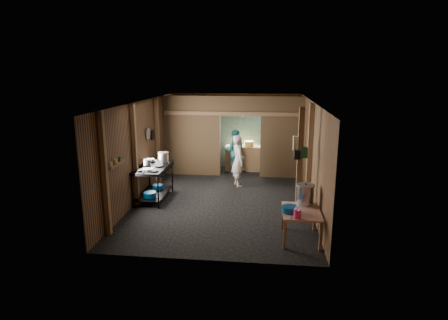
# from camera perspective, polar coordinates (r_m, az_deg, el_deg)

# --- Properties ---
(floor) EXTENTS (4.50, 7.00, 0.00)m
(floor) POSITION_cam_1_polar(r_m,az_deg,el_deg) (10.30, 0.13, -5.70)
(floor) COLOR black
(floor) RESTS_ON ground
(ceiling) EXTENTS (4.50, 7.00, 0.00)m
(ceiling) POSITION_cam_1_polar(r_m,az_deg,el_deg) (9.76, 0.14, 8.87)
(ceiling) COLOR #4B4745
(ceiling) RESTS_ON ground
(wall_back) EXTENTS (4.50, 0.00, 2.60)m
(wall_back) POSITION_cam_1_polar(r_m,az_deg,el_deg) (13.37, 1.81, 4.51)
(wall_back) COLOR brown
(wall_back) RESTS_ON ground
(wall_front) EXTENTS (4.50, 0.00, 2.60)m
(wall_front) POSITION_cam_1_polar(r_m,az_deg,el_deg) (6.60, -3.27, -4.96)
(wall_front) COLOR brown
(wall_front) RESTS_ON ground
(wall_left) EXTENTS (0.00, 7.00, 2.60)m
(wall_left) POSITION_cam_1_polar(r_m,az_deg,el_deg) (10.43, -12.25, 1.65)
(wall_left) COLOR brown
(wall_left) RESTS_ON ground
(wall_right) EXTENTS (0.00, 7.00, 2.60)m
(wall_right) POSITION_cam_1_polar(r_m,az_deg,el_deg) (9.96, 13.11, 1.04)
(wall_right) COLOR brown
(wall_right) RESTS_ON ground
(partition_left) EXTENTS (1.85, 0.10, 2.60)m
(partition_left) POSITION_cam_1_polar(r_m,az_deg,el_deg) (12.28, -4.88, 3.67)
(partition_left) COLOR #473319
(partition_left) RESTS_ON floor
(partition_right) EXTENTS (1.35, 0.10, 2.60)m
(partition_right) POSITION_cam_1_polar(r_m,az_deg,el_deg) (12.06, 8.78, 3.37)
(partition_right) COLOR #473319
(partition_right) RESTS_ON floor
(partition_header) EXTENTS (1.30, 0.10, 0.60)m
(partition_header) POSITION_cam_1_polar(r_m,az_deg,el_deg) (11.94, 2.53, 8.26)
(partition_header) COLOR #473319
(partition_header) RESTS_ON wall_back
(turquoise_panel) EXTENTS (4.40, 0.06, 2.50)m
(turquoise_panel) POSITION_cam_1_polar(r_m,az_deg,el_deg) (13.32, 1.78, 4.26)
(turquoise_panel) COLOR #84B8B9
(turquoise_panel) RESTS_ON wall_back
(back_counter) EXTENTS (1.20, 0.50, 0.85)m
(back_counter) POSITION_cam_1_polar(r_m,az_deg,el_deg) (12.98, 2.90, 0.29)
(back_counter) COLOR olive
(back_counter) RESTS_ON floor
(wall_clock) EXTENTS (0.20, 0.03, 0.20)m
(wall_clock) POSITION_cam_1_polar(r_m,az_deg,el_deg) (13.17, 2.88, 7.00)
(wall_clock) COLOR silver
(wall_clock) RESTS_ON wall_back
(post_left_a) EXTENTS (0.10, 0.12, 2.60)m
(post_left_a) POSITION_cam_1_polar(r_m,az_deg,el_deg) (8.06, -17.63, -2.16)
(post_left_a) COLOR olive
(post_left_a) RESTS_ON floor
(post_left_b) EXTENTS (0.10, 0.12, 2.60)m
(post_left_b) POSITION_cam_1_polar(r_m,az_deg,el_deg) (9.67, -13.36, 0.67)
(post_left_b) COLOR olive
(post_left_b) RESTS_ON floor
(post_left_c) EXTENTS (0.10, 0.12, 2.60)m
(post_left_c) POSITION_cam_1_polar(r_m,az_deg,el_deg) (11.53, -10.03, 2.87)
(post_left_c) COLOR olive
(post_left_c) RESTS_ON floor
(post_right) EXTENTS (0.10, 0.12, 2.60)m
(post_right) POSITION_cam_1_polar(r_m,az_deg,el_deg) (9.75, 12.83, 0.80)
(post_right) COLOR olive
(post_right) RESTS_ON floor
(post_free) EXTENTS (0.12, 0.12, 2.60)m
(post_free) POSITION_cam_1_polar(r_m,az_deg,el_deg) (8.65, 11.42, -0.72)
(post_free) COLOR olive
(post_free) RESTS_ON floor
(cross_beam) EXTENTS (4.40, 0.12, 0.12)m
(cross_beam) POSITION_cam_1_polar(r_m,az_deg,el_deg) (11.94, 1.29, 7.06)
(cross_beam) COLOR olive
(cross_beam) RESTS_ON wall_left
(pan_lid_big) EXTENTS (0.03, 0.34, 0.34)m
(pan_lid_big) POSITION_cam_1_polar(r_m,az_deg,el_deg) (10.73, -11.46, 3.91)
(pan_lid_big) COLOR #939398
(pan_lid_big) RESTS_ON wall_left
(pan_lid_small) EXTENTS (0.03, 0.30, 0.30)m
(pan_lid_small) POSITION_cam_1_polar(r_m,az_deg,el_deg) (11.12, -10.81, 3.75)
(pan_lid_small) COLOR black
(pan_lid_small) RESTS_ON wall_left
(wall_shelf) EXTENTS (0.14, 0.80, 0.03)m
(wall_shelf) POSITION_cam_1_polar(r_m,az_deg,el_deg) (8.46, -16.14, -0.62)
(wall_shelf) COLOR olive
(wall_shelf) RESTS_ON wall_left
(jar_white) EXTENTS (0.07, 0.07, 0.10)m
(jar_white) POSITION_cam_1_polar(r_m,az_deg,el_deg) (8.22, -16.83, -0.60)
(jar_white) COLOR silver
(jar_white) RESTS_ON wall_shelf
(jar_yellow) EXTENTS (0.08, 0.08, 0.10)m
(jar_yellow) POSITION_cam_1_polar(r_m,az_deg,el_deg) (8.45, -16.17, -0.19)
(jar_yellow) COLOR #F3C44A
(jar_yellow) RESTS_ON wall_shelf
(jar_green) EXTENTS (0.06, 0.06, 0.10)m
(jar_green) POSITION_cam_1_polar(r_m,az_deg,el_deg) (8.64, -15.62, 0.15)
(jar_green) COLOR #1B5132
(jar_green) RESTS_ON wall_shelf
(bag_white) EXTENTS (0.22, 0.15, 0.32)m
(bag_white) POSITION_cam_1_polar(r_m,az_deg,el_deg) (8.63, 11.19, 2.51)
(bag_white) COLOR silver
(bag_white) RESTS_ON post_free
(bag_green) EXTENTS (0.16, 0.12, 0.24)m
(bag_green) POSITION_cam_1_polar(r_m,az_deg,el_deg) (8.53, 12.01, 1.12)
(bag_green) COLOR #1B5132
(bag_green) RESTS_ON post_free
(bag_black) EXTENTS (0.14, 0.10, 0.20)m
(bag_black) POSITION_cam_1_polar(r_m,az_deg,el_deg) (8.51, 11.07, 0.79)
(bag_black) COLOR black
(bag_black) RESTS_ON post_free
(gas_range) EXTENTS (0.79, 1.54, 0.91)m
(gas_range) POSITION_cam_1_polar(r_m,az_deg,el_deg) (10.20, -10.66, -3.44)
(gas_range) COLOR black
(gas_range) RESTS_ON floor
(prep_table) EXTENTS (0.76, 1.04, 0.62)m
(prep_table) POSITION_cam_1_polar(r_m,az_deg,el_deg) (7.94, 11.57, -9.61)
(prep_table) COLOR tan
(prep_table) RESTS_ON floor
(stove_pot_large) EXTENTS (0.37, 0.37, 0.30)m
(stove_pot_large) POSITION_cam_1_polar(r_m,az_deg,el_deg) (10.44, -9.16, 0.36)
(stove_pot_large) COLOR #BABAC1
(stove_pot_large) RESTS_ON gas_range
(stove_pot_med) EXTENTS (0.32, 0.32, 0.21)m
(stove_pot_med) POSITION_cam_1_polar(r_m,az_deg,el_deg) (10.14, -11.67, -0.43)
(stove_pot_med) COLOR #BABAC1
(stove_pot_med) RESTS_ON gas_range
(stove_saucepan) EXTENTS (0.17, 0.17, 0.10)m
(stove_saucepan) POSITION_cam_1_polar(r_m,az_deg,el_deg) (10.54, -10.94, -0.07)
(stove_saucepan) COLOR #BABAC1
(stove_saucepan) RESTS_ON gas_range
(frying_pan) EXTENTS (0.37, 0.55, 0.07)m
(frying_pan) POSITION_cam_1_polar(r_m,az_deg,el_deg) (9.70, -11.48, -1.42)
(frying_pan) COLOR #939398
(frying_pan) RESTS_ON gas_range
(blue_tub_front) EXTENTS (0.33, 0.33, 0.13)m
(blue_tub_front) POSITION_cam_1_polar(r_m,az_deg,el_deg) (9.95, -11.20, -5.18)
(blue_tub_front) COLOR navy
(blue_tub_front) RESTS_ON gas_range
(blue_tub_back) EXTENTS (0.28, 0.28, 0.11)m
(blue_tub_back) POSITION_cam_1_polar(r_m,az_deg,el_deg) (10.61, -10.03, -4.01)
(blue_tub_back) COLOR navy
(blue_tub_back) RESTS_ON gas_range
(stock_pot) EXTENTS (0.43, 0.43, 0.45)m
(stock_pot) POSITION_cam_1_polar(r_m,az_deg,el_deg) (8.14, 12.24, -5.18)
(stock_pot) COLOR #BABAC1
(stock_pot) RESTS_ON prep_table
(wash_basin) EXTENTS (0.40, 0.40, 0.12)m
(wash_basin) POSITION_cam_1_polar(r_m,az_deg,el_deg) (7.68, 10.00, -7.38)
(wash_basin) COLOR navy
(wash_basin) RESTS_ON prep_table
(pink_bucket) EXTENTS (0.18, 0.18, 0.17)m
(pink_bucket) POSITION_cam_1_polar(r_m,az_deg,el_deg) (7.39, 11.08, -8.06)
(pink_bucket) COLOR #EA2A73
(pink_bucket) RESTS_ON prep_table
(knife) EXTENTS (0.29, 0.13, 0.01)m
(knife) POSITION_cam_1_polar(r_m,az_deg,el_deg) (7.36, 11.28, -8.83)
(knife) COLOR #BABAC1
(knife) RESTS_ON prep_table
(yellow_tub) EXTENTS (0.32, 0.32, 0.18)m
(yellow_tub) POSITION_cam_1_polar(r_m,az_deg,el_deg) (12.86, 3.81, 2.49)
(yellow_tub) COLOR #F3C44A
(yellow_tub) RESTS_ON back_counter
(red_cup) EXTENTS (0.12, 0.12, 0.14)m
(red_cup) POSITION_cam_1_polar(r_m,az_deg,el_deg) (12.90, 1.56, 2.47)
(red_cup) COLOR #953F1B
(red_cup) RESTS_ON back_counter
(cook) EXTENTS (0.56, 0.66, 1.54)m
(cook) POSITION_cam_1_polar(r_m,az_deg,el_deg) (11.11, 2.14, -0.12)
(cook) COLOR beige
(cook) RESTS_ON floor
(worker_back) EXTENTS (0.79, 0.65, 1.48)m
(worker_back) POSITION_cam_1_polar(r_m,az_deg,el_deg) (12.64, 1.58, 1.40)
(worker_back) COLOR teal
(worker_back) RESTS_ON floor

